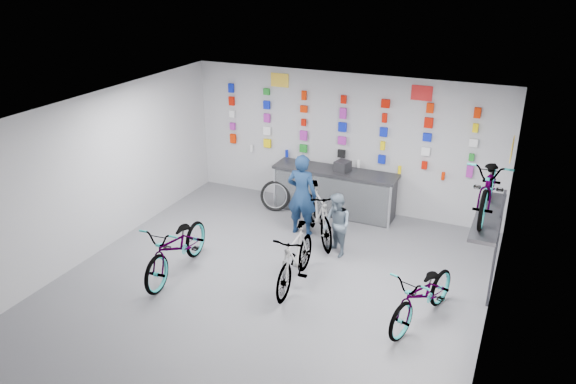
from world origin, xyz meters
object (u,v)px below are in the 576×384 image
at_px(bike_right, 423,295).
at_px(bike_service, 319,213).
at_px(counter, 334,192).
at_px(bike_center, 295,257).
at_px(clerk, 302,195).
at_px(bike_left, 177,247).
at_px(customer, 337,225).

bearing_deg(bike_right, bike_service, 159.13).
bearing_deg(counter, bike_service, -84.08).
relative_size(counter, bike_service, 1.46).
bearing_deg(bike_center, clerk, 105.79).
distance_m(counter, bike_center, 3.08).
xyz_separation_m(counter, bike_service, (0.13, -1.30, 0.07)).
bearing_deg(bike_right, bike_left, -158.40).
xyz_separation_m(counter, bike_center, (0.40, -3.05, 0.04)).
height_order(counter, bike_service, bike_service).
distance_m(clerk, customer, 1.11).
height_order(counter, customer, customer).
distance_m(counter, bike_right, 4.13).
height_order(counter, clerk, clerk).
bearing_deg(counter, clerk, -102.44).
distance_m(bike_right, clerk, 3.52).
height_order(bike_left, bike_center, bike_left).
bearing_deg(bike_right, counter, 146.02).
bearing_deg(clerk, bike_left, 58.72).
bearing_deg(bike_left, customer, 33.18).
height_order(bike_center, bike_service, bike_service).
distance_m(bike_center, clerk, 1.99).
distance_m(bike_left, bike_right, 4.24).
bearing_deg(bike_center, bike_right, -8.30).
xyz_separation_m(bike_service, customer, (0.54, -0.46, 0.05)).
relative_size(bike_right, bike_service, 0.98).
xyz_separation_m(counter, clerk, (-0.26, -1.20, 0.36)).
xyz_separation_m(bike_service, clerk, (-0.40, 0.10, 0.29)).
relative_size(bike_left, clerk, 1.20).
bearing_deg(bike_left, bike_service, 47.13).
bearing_deg(counter, bike_right, -51.23).
xyz_separation_m(bike_right, customer, (-1.92, 1.47, 0.13)).
bearing_deg(clerk, bike_right, 143.80).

